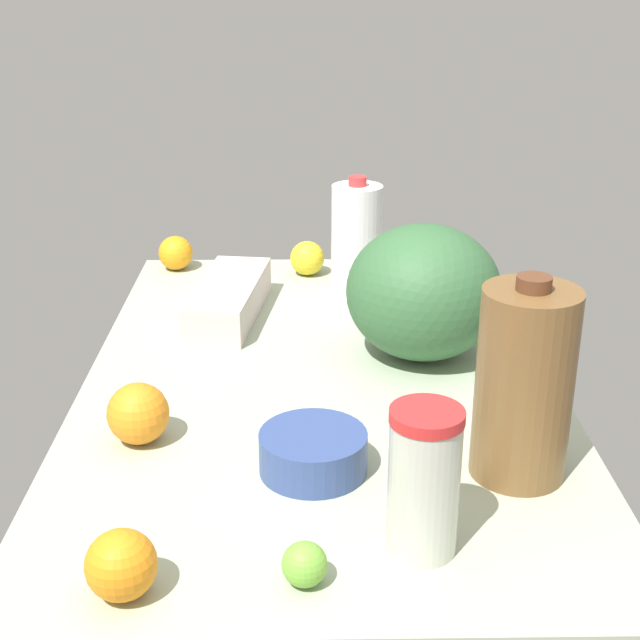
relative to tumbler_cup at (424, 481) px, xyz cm
name	(u,v)px	position (x,y,z in cm)	size (l,w,h in cm)	color
countertop	(320,385)	(-45.24, -10.95, -10.54)	(120.00, 76.00, 3.00)	#A3AF95
tumbler_cup	(424,481)	(0.00, 0.00, 0.00)	(8.38, 8.38, 18.01)	beige
watermelon	(423,292)	(-53.95, 6.50, 2.35)	(25.97, 25.97, 22.78)	#326037
milk_jug	(357,240)	(-84.02, -3.08, 2.13)	(10.06, 10.06, 23.91)	white
egg_carton	(228,299)	(-71.70, -27.81, -5.59)	(30.15, 10.88, 6.90)	beige
mixing_bowl	(313,452)	(-16.92, -12.28, -6.26)	(14.39, 14.39, 5.56)	#314681
chocolate_milk_jug	(524,384)	(-16.20, 14.67, 3.95)	(12.49, 12.49, 27.56)	brown
orange_near_front	(121,565)	(7.62, -32.83, -5.16)	(7.77, 7.77, 7.77)	orange
lime_by_jug	(305,564)	(6.06, -13.41, -6.52)	(5.06, 5.06, 5.06)	#6DB038
orange_beside_bowl	(176,253)	(-99.04, -41.43, -5.35)	(7.39, 7.39, 7.39)	orange
lemon_far_back	(307,258)	(-95.16, -12.90, -5.39)	(7.30, 7.30, 7.30)	yellow
orange_loose	(138,414)	(-25.05, -36.66, -4.68)	(8.72, 8.72, 8.72)	orange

